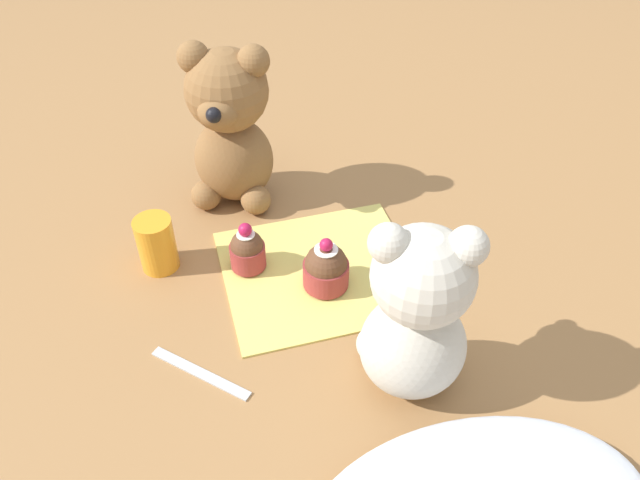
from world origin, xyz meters
The scene contains 8 objects.
ground_plane centered at (0.00, 0.00, 0.00)m, with size 4.00×4.00×0.00m, color #9E7042.
knitted_placemat centered at (0.00, 0.00, 0.00)m, with size 0.25×0.22×0.01m, color #E0D166.
teddy_bear_cream centered at (-0.05, 0.19, 0.11)m, with size 0.14×0.13×0.22m.
teddy_bear_tan centered at (0.07, -0.19, 0.12)m, with size 0.14×0.14×0.24m.
cupcake_near_cream_bear centered at (0.00, 0.03, 0.03)m, with size 0.06×0.06×0.07m.
cupcake_near_tan_bear centered at (0.09, -0.03, 0.03)m, with size 0.05×0.05×0.07m.
juice_glass centered at (0.20, -0.07, 0.04)m, with size 0.05×0.05×0.08m, color orange.
teaspoon centered at (0.17, 0.12, 0.00)m, with size 0.13×0.01×0.01m, color silver.
Camera 1 is at (0.16, 0.56, 0.57)m, focal length 35.00 mm.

